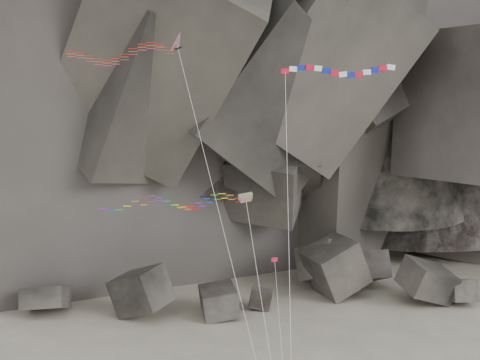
{
  "coord_description": "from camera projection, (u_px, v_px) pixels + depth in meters",
  "views": [
    {
      "loc": [
        -4.66,
        -47.75,
        29.08
      ],
      "look_at": [
        -0.15,
        6.0,
        21.29
      ],
      "focal_mm": 45.0,
      "sensor_mm": 36.0,
      "label": 1
    }
  ],
  "objects": [
    {
      "name": "pennant_kite",
      "position": [
        278.0,
        303.0,
        47.41
      ],
      "size": [
        0.56,
        12.21,
        13.97
      ],
      "rotation": [
        0.0,
        0.0,
        0.29
      ],
      "color": "red",
      "rests_on": "ground"
    },
    {
      "name": "headland",
      "position": [
        213.0,
        25.0,
        114.67
      ],
      "size": [
        110.0,
        70.0,
        84.0
      ],
      "primitive_type": null,
      "color": "#4A443C",
      "rests_on": "ground"
    },
    {
      "name": "delta_kite",
      "position": [
        117.0,
        53.0,
        50.91
      ],
      "size": [
        17.36,
        18.11,
        32.61
      ],
      "rotation": [
        0.0,
        0.0,
        -0.38
      ],
      "color": "red",
      "rests_on": "ground"
    },
    {
      "name": "parafoil_kite",
      "position": [
        169.0,
        202.0,
        49.46
      ],
      "size": [
        14.34,
        13.91,
        19.22
      ],
      "rotation": [
        0.0,
        0.0,
        0.33
      ],
      "color": "#C6ED0D",
      "rests_on": "ground"
    },
    {
      "name": "boulder_field",
      "position": [
        266.0,
        284.0,
        84.77
      ],
      "size": [
        73.91,
        18.69,
        9.25
      ],
      "color": "#47423F",
      "rests_on": "ground"
    },
    {
      "name": "banner_kite",
      "position": [
        337.0,
        74.0,
        47.59
      ],
      "size": [
        9.8,
        12.9,
        29.65
      ],
      "rotation": [
        0.0,
        0.0,
        -0.1
      ],
      "color": "red",
      "rests_on": "ground"
    }
  ]
}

